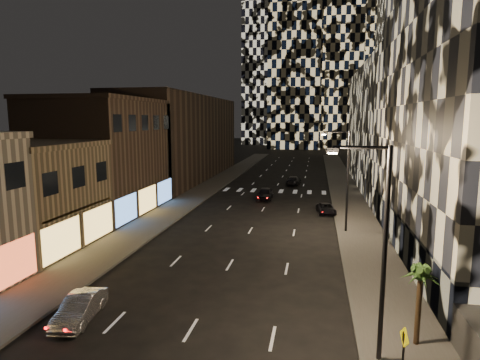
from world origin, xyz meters
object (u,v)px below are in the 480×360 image
at_px(car_dark_midlane, 265,194).
at_px(palm_tree, 420,279).
at_px(streetlight_far, 345,174).
at_px(car_dark_rightlane, 326,209).
at_px(car_dark_oncoming, 293,180).
at_px(ped_sign, 404,347).
at_px(streetlight_near, 379,239).
at_px(car_silver_parked, 80,308).

xyz_separation_m(car_dark_midlane, palm_tree, (10.93, -31.98, 2.44)).
distance_m(streetlight_far, car_dark_midlane, 16.80).
height_order(car_dark_midlane, car_dark_rightlane, car_dark_midlane).
distance_m(car_dark_oncoming, ped_sign, 48.31).
xyz_separation_m(streetlight_near, car_dark_oncoming, (-5.94, 46.06, -4.67)).
bearing_deg(ped_sign, streetlight_far, 84.37).
bearing_deg(car_dark_rightlane, car_dark_oncoming, 95.87).
bearing_deg(car_dark_rightlane, car_dark_midlane, 131.83).
relative_size(car_dark_oncoming, palm_tree, 1.27).
xyz_separation_m(car_dark_oncoming, car_dark_rightlane, (4.59, -18.93, -0.15)).
xyz_separation_m(car_silver_parked, ped_sign, (14.95, -2.62, 1.12)).
bearing_deg(palm_tree, car_silver_parked, -177.57).
bearing_deg(streetlight_near, palm_tree, 36.42).
relative_size(ped_sign, palm_tree, 0.66).
bearing_deg(streetlight_far, car_silver_parked, -126.46).
xyz_separation_m(streetlight_far, car_silver_parked, (-14.15, -19.16, -4.69)).
distance_m(streetlight_far, car_dark_oncoming, 27.13).
relative_size(streetlight_far, car_silver_parked, 2.25).
relative_size(streetlight_far, ped_sign, 3.71).
distance_m(car_silver_parked, car_dark_midlane, 33.10).
bearing_deg(car_silver_parked, car_dark_rightlane, 56.46).
height_order(streetlight_near, car_dark_rightlane, streetlight_near).
height_order(streetlight_near, car_dark_oncoming, streetlight_near).
height_order(streetlight_far, ped_sign, streetlight_far).
height_order(streetlight_near, ped_sign, streetlight_near).
height_order(streetlight_far, palm_tree, streetlight_far).
height_order(streetlight_near, car_dark_midlane, streetlight_near).
bearing_deg(streetlight_far, streetlight_near, -90.00).
bearing_deg(car_silver_parked, palm_tree, -5.15).
bearing_deg(palm_tree, car_dark_rightlane, 97.63).
relative_size(streetlight_near, car_dark_midlane, 2.01).
xyz_separation_m(streetlight_far, car_dark_rightlane, (-1.35, 7.13, -4.82)).
distance_m(car_dark_midlane, car_dark_rightlane, 9.85).
relative_size(streetlight_far, car_dark_oncoming, 1.91).
height_order(streetlight_far, car_silver_parked, streetlight_far).
distance_m(car_silver_parked, car_dark_oncoming, 45.95).
bearing_deg(car_dark_rightlane, palm_tree, -90.13).
xyz_separation_m(car_dark_oncoming, ped_sign, (6.74, -47.83, 1.09)).
relative_size(streetlight_near, car_dark_oncoming, 1.91).
relative_size(car_silver_parked, ped_sign, 1.65).
bearing_deg(streetlight_near, car_dark_oncoming, 97.35).
relative_size(car_dark_rightlane, ped_sign, 1.59).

